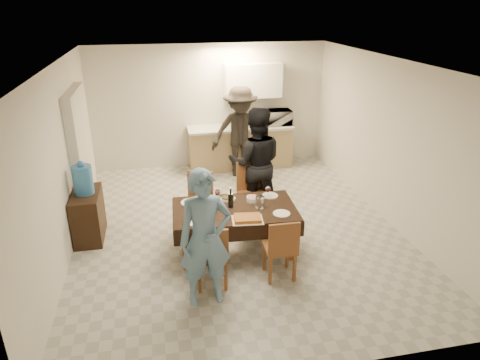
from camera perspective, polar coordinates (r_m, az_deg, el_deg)
The scene contains 33 objects.
floor at distance 6.98m, azimuth -0.40°, elevation -6.31°, with size 5.00×6.00×0.02m, color #B1B1AC.
ceiling at distance 6.15m, azimuth -0.47°, elevation 15.35°, with size 5.00×6.00×0.02m, color white.
wall_back at distance 9.30m, azimuth -4.06°, elevation 9.75°, with size 5.00×0.02×2.60m, color beige.
wall_front at distance 3.83m, azimuth 8.40°, elevation -10.77°, with size 5.00×0.02×2.60m, color beige.
wall_left at distance 6.48m, azimuth -22.70°, elevation 2.08°, with size 0.02×6.00×2.60m, color beige.
wall_right at distance 7.32m, azimuth 19.20°, elevation 4.89°, with size 0.02×6.00×2.60m, color beige.
stub_partition at distance 7.66m, azimuth -20.36°, elevation 3.51°, with size 0.15×1.40×2.10m, color silver.
kitchen_base_cabinet at distance 9.33m, azimuth 0.02°, elevation 4.29°, with size 2.20×0.60×0.86m, color tan.
kitchen_worktop at distance 9.19m, azimuth 0.02°, elevation 6.98°, with size 2.24×0.64×0.05m, color #B7B6B1.
upper_cabinet at distance 9.17m, azimuth 1.73°, elevation 13.13°, with size 1.20×0.34×0.70m, color white.
dining_table at distance 6.09m, azimuth -0.70°, elevation -4.06°, with size 1.78×1.09×0.68m.
chair_near_left at distance 5.36m, azimuth -3.77°, elevation -9.42°, with size 0.43×0.43×0.48m.
chair_near_right at distance 5.53m, azimuth 5.59°, elevation -8.45°, with size 0.41×0.41×0.48m.
chair_far_left at distance 6.66m, azimuth -5.58°, elevation -2.52°, with size 0.54×0.55×0.49m.
chair_far_right at distance 6.76m, azimuth 2.00°, elevation -1.45°, with size 0.48×0.48×0.55m.
console at distance 6.93m, azimuth -19.56°, elevation -4.48°, with size 0.40×0.81×0.75m, color black.
water_jug at distance 6.70m, azimuth -20.22°, elevation 0.02°, with size 0.29×0.29×0.43m, color #3C84D0.
wine_bottle at distance 6.05m, azimuth -1.26°, elevation -2.36°, with size 0.07×0.07×0.30m, color black, non-canonical shape.
water_pitcher at distance 6.06m, azimuth 2.64°, elevation -2.94°, with size 0.12×0.12×0.18m, color white.
savoury_tart at distance 5.75m, azimuth 1.00°, elevation -5.14°, with size 0.42×0.31×0.05m, color #AF7233.
salad_bowl at distance 6.28m, azimuth 1.68°, elevation -2.54°, with size 0.18×0.18×0.07m, color white.
mushroom_dish at distance 6.31m, azimuth -1.63°, elevation -2.57°, with size 0.20×0.20×0.04m, color white.
wine_glass_a at distance 5.75m, azimuth -5.64°, elevation -4.60°, with size 0.08×0.08×0.17m, color white, non-canonical shape.
wine_glass_b at distance 6.37m, azimuth 3.74°, elevation -1.60°, with size 0.08×0.08×0.19m, color white, non-canonical shape.
wine_glass_c at distance 6.27m, azimuth -3.02°, elevation -2.00°, with size 0.08×0.08×0.18m, color white, non-canonical shape.
plate_near_left at distance 5.74m, azimuth -6.05°, elevation -5.57°, with size 0.25×0.25×0.01m, color white.
plate_near_right at distance 5.95m, azimuth 5.56°, elevation -4.47°, with size 0.24×0.24×0.01m, color white.
plate_far_left at distance 6.27m, azimuth -6.62°, elevation -2.99°, with size 0.28×0.28×0.02m, color white.
plate_far_right at distance 6.46m, azimuth 4.03°, elevation -2.08°, with size 0.24×0.24×0.01m, color white.
microwave at distance 9.34m, azimuth 5.01°, elevation 8.33°, with size 0.58×0.39×0.32m, color white.
person_near at distance 5.01m, azimuth -4.66°, elevation -7.84°, with size 0.62×0.41×1.71m, color #648BB1.
person_far at distance 7.02m, azimuth 2.08°, elevation 2.24°, with size 0.91×0.71×1.86m, color black.
person_kitchen at distance 8.74m, azimuth 0.06°, elevation 6.42°, with size 1.20×0.69×1.86m, color black.
Camera 1 is at (-1.17, -5.98, 3.41)m, focal length 32.00 mm.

